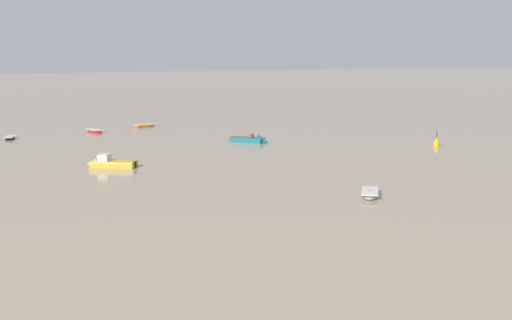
{
  "coord_description": "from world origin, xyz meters",
  "views": [
    {
      "loc": [
        -44.92,
        -28.88,
        13.15
      ],
      "look_at": [
        -7.43,
        38.89,
        0.58
      ],
      "focal_mm": 46.93,
      "sensor_mm": 36.0,
      "label": 1
    }
  ],
  "objects_px": {
    "rowboat_moored_3": "(95,131)",
    "motorboat_moored_3": "(107,164)",
    "motorboat_moored_1": "(252,141)",
    "rowboat_moored_1": "(10,138)",
    "rowboat_moored_2": "(145,126)",
    "rowboat_moored_0": "(370,194)",
    "channel_buoy": "(436,143)"
  },
  "relations": [
    {
      "from": "motorboat_moored_1",
      "to": "channel_buoy",
      "type": "xyz_separation_m",
      "value": [
        21.05,
        -15.69,
        0.19
      ]
    },
    {
      "from": "rowboat_moored_0",
      "to": "channel_buoy",
      "type": "relative_size",
      "value": 1.94
    },
    {
      "from": "rowboat_moored_3",
      "to": "channel_buoy",
      "type": "xyz_separation_m",
      "value": [
        37.83,
        -39.37,
        0.28
      ]
    },
    {
      "from": "rowboat_moored_1",
      "to": "motorboat_moored_3",
      "type": "bearing_deg",
      "value": -150.58
    },
    {
      "from": "rowboat_moored_2",
      "to": "channel_buoy",
      "type": "height_order",
      "value": "channel_buoy"
    },
    {
      "from": "rowboat_moored_0",
      "to": "rowboat_moored_2",
      "type": "relative_size",
      "value": 1.07
    },
    {
      "from": "motorboat_moored_3",
      "to": "motorboat_moored_1",
      "type": "bearing_deg",
      "value": -119.81
    },
    {
      "from": "rowboat_moored_3",
      "to": "motorboat_moored_3",
      "type": "distance_m",
      "value": 34.82
    },
    {
      "from": "rowboat_moored_1",
      "to": "rowboat_moored_3",
      "type": "xyz_separation_m",
      "value": [
        13.67,
        2.3,
        0.02
      ]
    },
    {
      "from": "rowboat_moored_0",
      "to": "channel_buoy",
      "type": "height_order",
      "value": "channel_buoy"
    },
    {
      "from": "rowboat_moored_3",
      "to": "channel_buoy",
      "type": "relative_size",
      "value": 1.94
    },
    {
      "from": "motorboat_moored_3",
      "to": "channel_buoy",
      "type": "height_order",
      "value": "channel_buoy"
    },
    {
      "from": "rowboat_moored_0",
      "to": "motorboat_moored_3",
      "type": "distance_m",
      "value": 31.91
    },
    {
      "from": "rowboat_moored_0",
      "to": "rowboat_moored_2",
      "type": "distance_m",
      "value": 64.8
    },
    {
      "from": "rowboat_moored_0",
      "to": "motorboat_moored_1",
      "type": "relative_size",
      "value": 0.79
    },
    {
      "from": "rowboat_moored_1",
      "to": "rowboat_moored_2",
      "type": "distance_m",
      "value": 24.42
    },
    {
      "from": "rowboat_moored_3",
      "to": "rowboat_moored_1",
      "type": "bearing_deg",
      "value": 89.1
    },
    {
      "from": "rowboat_moored_0",
      "to": "motorboat_moored_3",
      "type": "height_order",
      "value": "motorboat_moored_3"
    },
    {
      "from": "rowboat_moored_2",
      "to": "rowboat_moored_3",
      "type": "relative_size",
      "value": 0.93
    },
    {
      "from": "motorboat_moored_1",
      "to": "motorboat_moored_3",
      "type": "distance_m",
      "value": 26.78
    },
    {
      "from": "motorboat_moored_1",
      "to": "rowboat_moored_3",
      "type": "bearing_deg",
      "value": 174.79
    },
    {
      "from": "rowboat_moored_1",
      "to": "rowboat_moored_3",
      "type": "distance_m",
      "value": 13.86
    },
    {
      "from": "rowboat_moored_1",
      "to": "motorboat_moored_1",
      "type": "bearing_deg",
      "value": -105.86
    },
    {
      "from": "rowboat_moored_1",
      "to": "rowboat_moored_2",
      "type": "relative_size",
      "value": 0.94
    },
    {
      "from": "rowboat_moored_2",
      "to": "motorboat_moored_1",
      "type": "bearing_deg",
      "value": 90.75
    },
    {
      "from": "rowboat_moored_2",
      "to": "channel_buoy",
      "type": "bearing_deg",
      "value": 109.72
    },
    {
      "from": "motorboat_moored_1",
      "to": "motorboat_moored_3",
      "type": "bearing_deg",
      "value": -108.11
    },
    {
      "from": "rowboat_moored_0",
      "to": "channel_buoy",
      "type": "xyz_separation_m",
      "value": [
        29.13,
        21.74,
        0.27
      ]
    },
    {
      "from": "rowboat_moored_0",
      "to": "rowboat_moored_3",
      "type": "xyz_separation_m",
      "value": [
        -8.69,
        61.11,
        -0.01
      ]
    },
    {
      "from": "rowboat_moored_0",
      "to": "rowboat_moored_1",
      "type": "distance_m",
      "value": 62.91
    },
    {
      "from": "rowboat_moored_0",
      "to": "rowboat_moored_3",
      "type": "distance_m",
      "value": 61.72
    },
    {
      "from": "rowboat_moored_2",
      "to": "motorboat_moored_3",
      "type": "distance_m",
      "value": 41.66
    }
  ]
}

